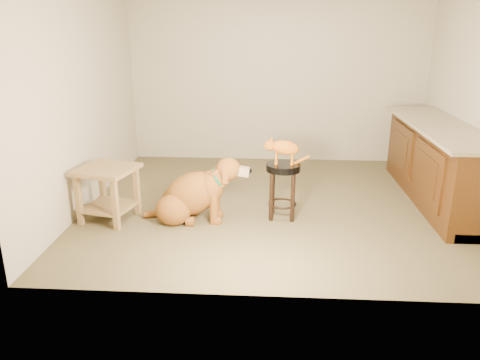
# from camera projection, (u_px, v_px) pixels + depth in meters

# --- Properties ---
(floor) EXTENTS (4.50, 4.00, 0.01)m
(floor) POSITION_uv_depth(u_px,v_px,m) (277.00, 205.00, 5.63)
(floor) COLOR brown
(floor) RESTS_ON ground
(room_shell) EXTENTS (4.54, 4.04, 2.62)m
(room_shell) POSITION_uv_depth(u_px,v_px,m) (281.00, 62.00, 5.09)
(room_shell) COLOR #B6AF93
(room_shell) RESTS_ON ground
(cabinet_run) EXTENTS (0.70, 2.56, 0.94)m
(cabinet_run) POSITION_uv_depth(u_px,v_px,m) (439.00, 165.00, 5.66)
(cabinet_run) COLOR #44260C
(cabinet_run) RESTS_ON ground
(padded_stool) EXTENTS (0.38, 0.38, 0.62)m
(padded_stool) POSITION_uv_depth(u_px,v_px,m) (283.00, 180.00, 5.14)
(padded_stool) COLOR black
(padded_stool) RESTS_ON ground
(wood_stool) EXTENTS (0.42, 0.42, 0.67)m
(wood_stool) POSITION_uv_depth(u_px,v_px,m) (422.00, 165.00, 6.00)
(wood_stool) COLOR brown
(wood_stool) RESTS_ON ground
(side_table) EXTENTS (0.71, 0.71, 0.60)m
(side_table) POSITION_uv_depth(u_px,v_px,m) (108.00, 186.00, 5.08)
(side_table) COLOR olive
(side_table) RESTS_ON ground
(golden_retriever) EXTENTS (1.22, 0.60, 0.77)m
(golden_retriever) POSITION_uv_depth(u_px,v_px,m) (193.00, 195.00, 5.11)
(golden_retriever) COLOR brown
(golden_retriever) RESTS_ON ground
(tabby_kitten) EXTENTS (0.52, 0.18, 0.32)m
(tabby_kitten) POSITION_uv_depth(u_px,v_px,m) (283.00, 148.00, 5.03)
(tabby_kitten) COLOR #A55310
(tabby_kitten) RESTS_ON padded_stool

